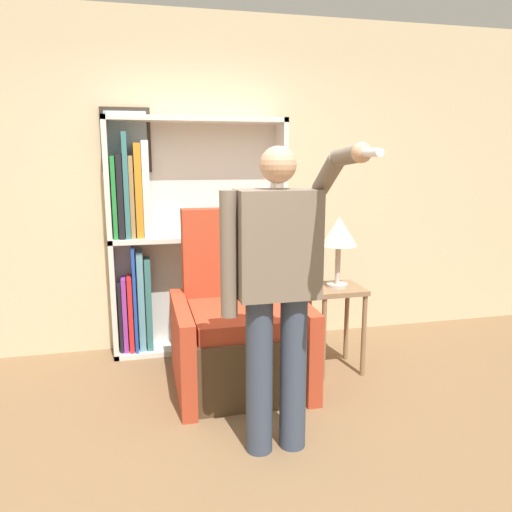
# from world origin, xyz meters

# --- Properties ---
(ground_plane) EXTENTS (14.00, 14.00, 0.00)m
(ground_plane) POSITION_xyz_m (0.00, 0.00, 0.00)
(ground_plane) COLOR brown
(wall_back) EXTENTS (8.00, 0.11, 2.80)m
(wall_back) POSITION_xyz_m (-0.00, 2.03, 1.40)
(wall_back) COLOR beige
(wall_back) RESTS_ON ground_plane
(bookcase) EXTENTS (1.46, 0.28, 1.95)m
(bookcase) POSITION_xyz_m (-0.25, 1.87, 0.96)
(bookcase) COLOR silver
(bookcase) RESTS_ON ground_plane
(armchair) EXTENTS (0.93, 0.92, 1.26)m
(armchair) POSITION_xyz_m (0.12, 1.13, 0.39)
(armchair) COLOR #4C3823
(armchair) RESTS_ON ground_plane
(person_standing) EXTENTS (0.58, 0.78, 1.70)m
(person_standing) POSITION_xyz_m (0.16, 0.22, 0.97)
(person_standing) COLOR #384256
(person_standing) RESTS_ON ground_plane
(side_table) EXTENTS (0.38, 0.38, 0.67)m
(side_table) POSITION_xyz_m (0.90, 1.17, 0.52)
(side_table) COLOR #846647
(side_table) RESTS_ON ground_plane
(table_lamp) EXTENTS (0.28, 0.28, 0.54)m
(table_lamp) POSITION_xyz_m (0.90, 1.17, 1.07)
(table_lamp) COLOR #B7B2A8
(table_lamp) RESTS_ON side_table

